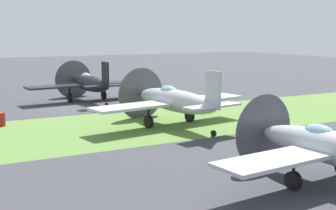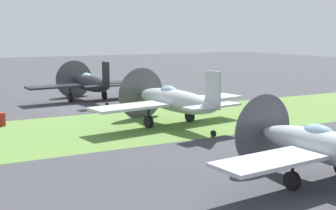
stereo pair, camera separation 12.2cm
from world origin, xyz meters
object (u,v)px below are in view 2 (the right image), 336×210
at_px(airplane_trail, 328,147).
at_px(runway_marker_cone, 182,105).
at_px(supply_crate, 159,90).
at_px(airplane_lead, 89,83).
at_px(fuel_drum, 1,119).
at_px(airplane_wingman, 173,100).

bearing_deg(airplane_trail, runway_marker_cone, 71.84).
bearing_deg(airplane_trail, supply_crate, 71.15).
xyz_separation_m(airplane_lead, supply_crate, (8.18, 2.14, -1.33)).
xyz_separation_m(fuel_drum, supply_crate, (16.97, 10.03, -0.13)).
distance_m(airplane_wingman, airplane_trail, 13.51).
relative_size(airplane_wingman, runway_marker_cone, 26.39).
xyz_separation_m(airplane_trail, runway_marker_cone, (4.58, 19.71, -1.37)).
distance_m(airplane_lead, airplane_wingman, 13.35).
bearing_deg(airplane_wingman, supply_crate, 58.23).
distance_m(airplane_trail, supply_crate, 29.80).
bearing_deg(runway_marker_cone, airplane_lead, 128.75).
bearing_deg(airplane_trail, airplane_lead, 87.26).
distance_m(airplane_lead, fuel_drum, 11.87).
bearing_deg(airplane_wingman, airplane_trail, -99.27).
bearing_deg(airplane_lead, airplane_wingman, -87.72).
xyz_separation_m(airplane_trail, fuel_drum, (-9.88, 18.89, -1.14)).
bearing_deg(runway_marker_cone, airplane_wingman, -124.61).
height_order(fuel_drum, runway_marker_cone, fuel_drum).
distance_m(airplane_trail, runway_marker_cone, 20.28).
relative_size(supply_crate, runway_marker_cone, 2.05).
height_order(supply_crate, runway_marker_cone, supply_crate).
relative_size(airplane_lead, airplane_trail, 1.03).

